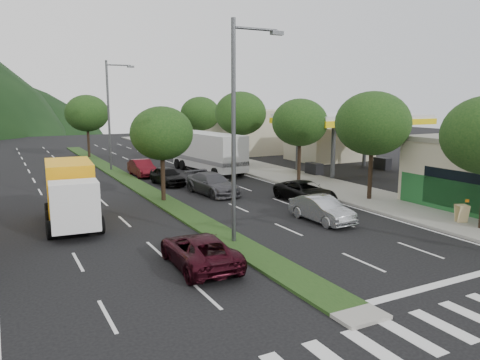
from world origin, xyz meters
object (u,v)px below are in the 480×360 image
car_queue_c (142,168)px  sedan_silver (322,209)px  tree_r_e (200,114)px  tree_r_d (241,114)px  a_frame_sign (462,212)px  suv_maroon (199,250)px  box_truck (71,196)px  motorhome (208,152)px  tree_med_near (162,133)px  streetlight_mid (111,110)px  car_queue_d (305,192)px  streetlight_near (238,122)px  car_queue_a (167,176)px  tree_r_b (373,123)px  tree_r_c (300,123)px  car_queue_b (212,184)px

car_queue_c → sedan_silver: bearing=-78.6°
sedan_silver → tree_r_e: bearing=77.2°
tree_r_d → a_frame_sign: size_ratio=5.65×
suv_maroon → box_truck: bearing=-66.5°
a_frame_sign → motorhome: bearing=124.2°
tree_med_near → suv_maroon: bearing=-102.1°
streetlight_mid → car_queue_d: size_ratio=2.09×
streetlight_near → suv_maroon: bearing=-143.6°
suv_maroon → a_frame_sign: bearing=179.7°
tree_r_e → box_truck: size_ratio=0.99×
streetlight_mid → sedan_silver: streetlight_mid is taller
streetlight_mid → car_queue_a: size_ratio=2.44×
streetlight_mid → a_frame_sign: size_ratio=7.88×
car_queue_a → a_frame_sign: 20.99m
car_queue_d → a_frame_sign: size_ratio=3.77×
tree_r_e → car_queue_c: (-10.29, -11.24, -4.19)m
tree_r_b → box_truck: (-18.07, 3.03, -3.49)m
tree_r_c → tree_med_near: (-12.00, -2.00, -0.32)m
tree_r_e → sedan_silver: size_ratio=1.59×
tree_r_b → box_truck: size_ratio=1.02×
car_queue_b → sedan_silver: bearing=-84.0°
tree_r_b → motorhome: tree_r_b is taller
streetlight_near → box_truck: (-6.27, 7.03, -4.04)m
tree_r_e → streetlight_near: size_ratio=0.67×
car_queue_b → tree_r_c: bearing=2.1°
car_queue_b → car_queue_a: bearing=100.7°
streetlight_mid → suv_maroon: (-2.80, -27.06, -4.92)m
streetlight_near → streetlight_mid: same height
streetlight_near → car_queue_d: streetlight_near is taller
car_queue_a → car_queue_d: car_queue_a is taller
car_queue_c → box_truck: size_ratio=0.63×
streetlight_mid → sedan_silver: (5.75, -23.81, -4.89)m
tree_med_near → sedan_silver: size_ratio=1.43×
tree_r_b → car_queue_d: tree_r_b is taller
sedan_silver → a_frame_sign: (6.13, -3.97, 0.02)m
tree_r_c → a_frame_sign: 15.33m
tree_r_c → car_queue_b: size_ratio=1.27×
car_queue_d → box_truck: 14.29m
streetlight_near → car_queue_b: (3.61, 10.76, -4.84)m
streetlight_mid → box_truck: bearing=-109.2°
suv_maroon → car_queue_c: 23.22m
tree_med_near → streetlight_mid: streetlight_mid is taller
tree_r_c → car_queue_a: 11.19m
tree_med_near → motorhome: bearing=52.7°
tree_r_b → streetlight_near: 12.47m
car_queue_b → box_truck: box_truck is taller
streetlight_near → suv_maroon: size_ratio=2.10×
streetlight_mid → car_queue_b: 15.47m
tree_r_b → car_queue_a: tree_r_b is taller
car_queue_b → streetlight_near: bearing=-115.1°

